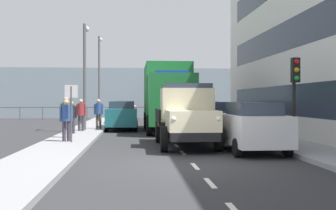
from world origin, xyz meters
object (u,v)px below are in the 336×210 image
car_teal_oppositeside_0 (122,115)px  car_grey_kerbside_3 (190,112)px  street_sign (71,103)px  truck_vintage_cream (187,117)px  pedestrian_couple_a (66,113)px  pedestrian_with_bag (81,112)px  lorry_cargo_green (167,95)px  traffic_light_near (295,82)px  pedestrian_near_railing (72,115)px  pedestrian_strolling (99,111)px  lamp_post_promenade (85,66)px  car_navy_kerbside_1 (220,119)px  car_red_oppositeside_1 (125,112)px  car_maroon_kerbside_2 (202,115)px  car_silver_oppositeside_2 (126,110)px  car_white_kerbside_near (252,126)px  pedestrian_in_dark_coat (66,117)px  lamp_post_far (99,71)px

car_teal_oppositeside_0 → car_grey_kerbside_3: bearing=-135.2°
street_sign → truck_vintage_cream: bearing=168.8°
pedestrian_couple_a → pedestrian_with_bag: pedestrian_couple_a is taller
lorry_cargo_green → traffic_light_near: bearing=113.9°
truck_vintage_cream → lorry_cargo_green: size_ratio=0.69×
pedestrian_near_railing → pedestrian_strolling: (-1.03, -3.39, 0.07)m
car_grey_kerbside_3 → lamp_post_promenade: lamp_post_promenade is taller
pedestrian_near_railing → pedestrian_couple_a: bearing=92.4°
pedestrian_near_railing → traffic_light_near: 10.88m
car_navy_kerbside_1 → car_red_oppositeside_1: bearing=-67.6°
traffic_light_near → lamp_post_promenade: bearing=-45.2°
car_red_oppositeside_1 → pedestrian_strolling: 6.99m
pedestrian_couple_a → traffic_light_near: bearing=156.5°
pedestrian_with_bag → lamp_post_promenade: size_ratio=0.29×
truck_vintage_cream → street_sign: 4.58m
car_maroon_kerbside_2 → pedestrian_strolling: pedestrian_strolling is taller
pedestrian_strolling → street_sign: (0.40, 7.61, 0.53)m
car_navy_kerbside_1 → car_silver_oppositeside_2: (4.80, -17.39, 0.00)m
truck_vintage_cream → pedestrian_strolling: bearing=-64.5°
car_grey_kerbside_3 → traffic_light_near: traffic_light_near is taller
pedestrian_near_railing → lamp_post_promenade: size_ratio=0.27×
car_red_oppositeside_1 → traffic_light_near: traffic_light_near is taller
pedestrian_with_bag → traffic_light_near: size_ratio=0.53×
lorry_cargo_green → traffic_light_near: (-3.97, 8.94, 0.40)m
car_white_kerbside_near → pedestrian_near_railing: (7.15, -6.71, 0.19)m
truck_vintage_cream → car_navy_kerbside_1: size_ratio=1.28×
lorry_cargo_green → pedestrian_in_dark_coat: bearing=55.7°
car_silver_oppositeside_2 → pedestrian_near_railing: (2.35, 15.98, 0.19)m
car_white_kerbside_near → traffic_light_near: (-1.80, -0.69, 1.58)m
car_white_kerbside_near → pedestrian_strolling: size_ratio=2.32×
pedestrian_with_bag → car_grey_kerbside_3: bearing=-132.9°
car_grey_kerbside_3 → traffic_light_near: 15.31m
pedestrian_with_bag → pedestrian_couple_a: bearing=87.8°
lorry_cargo_green → traffic_light_near: 9.79m
truck_vintage_cream → car_navy_kerbside_1: bearing=-119.1°
lorry_cargo_green → car_teal_oppositeside_0: 3.22m
car_teal_oppositeside_0 → car_red_oppositeside_1: size_ratio=0.96×
car_navy_kerbside_1 → pedestrian_couple_a: (7.06, 0.77, 0.32)m
lamp_post_far → car_white_kerbside_near: bearing=109.9°
car_maroon_kerbside_2 → pedestrian_in_dark_coat: 10.30m
car_grey_kerbside_3 → pedestrian_strolling: pedestrian_strolling is taller
truck_vintage_cream → car_silver_oppositeside_2: bearing=-82.6°
pedestrian_couple_a → lorry_cargo_green: bearing=-133.8°
pedestrian_near_railing → lamp_post_far: lamp_post_far is taller
car_silver_oppositeside_2 → lamp_post_promenade: 13.76m
car_teal_oppositeside_0 → car_silver_oppositeside_2: same height
pedestrian_near_railing → street_sign: street_sign is taller
pedestrian_strolling → traffic_light_near: size_ratio=0.53×
lorry_cargo_green → car_red_oppositeside_1: bearing=-70.2°
car_silver_oppositeside_2 → traffic_light_near: traffic_light_near is taller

